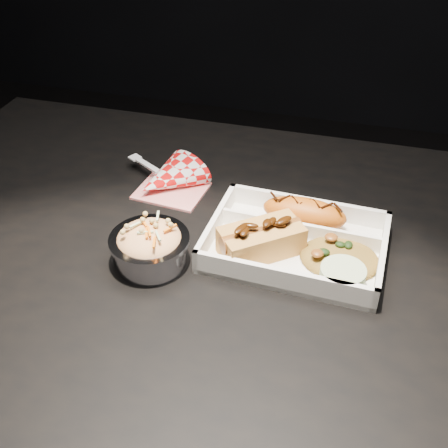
{
  "coord_description": "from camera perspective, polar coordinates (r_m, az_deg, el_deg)",
  "views": [
    {
      "loc": [
        0.15,
        -0.6,
        1.27
      ],
      "look_at": [
        -0.01,
        -0.0,
        0.81
      ],
      "focal_mm": 45.0,
      "sensor_mm": 36.0,
      "label": 1
    }
  ],
  "objects": [
    {
      "name": "dining_table",
      "position": [
        0.87,
        0.87,
        -7.85
      ],
      "size": [
        1.2,
        0.8,
        0.75
      ],
      "color": "black",
      "rests_on": "ground"
    },
    {
      "name": "food_tray",
      "position": [
        0.82,
        7.28,
        -2.15
      ],
      "size": [
        0.26,
        0.19,
        0.04
      ],
      "rotation": [
        0.0,
        0.0,
        -0.05
      ],
      "color": "white",
      "rests_on": "dining_table"
    },
    {
      "name": "fried_pastry",
      "position": [
        0.85,
        8.16,
        1.13
      ],
      "size": [
        0.13,
        0.06,
        0.05
      ],
      "primitive_type": "ellipsoid",
      "rotation": [
        0.0,
        0.0,
        -0.05
      ],
      "color": "#C35C13",
      "rests_on": "food_tray"
    },
    {
      "name": "hotdog",
      "position": [
        0.79,
        3.81,
        -1.41
      ],
      "size": [
        0.13,
        0.12,
        0.06
      ],
      "rotation": [
        0.0,
        0.0,
        0.67
      ],
      "color": "#C28942",
      "rests_on": "food_tray"
    },
    {
      "name": "fried_rice_mound",
      "position": [
        0.8,
        11.74,
        -2.82
      ],
      "size": [
        0.12,
        0.1,
        0.03
      ],
      "primitive_type": "ellipsoid",
      "rotation": [
        0.0,
        0.0,
        -0.05
      ],
      "color": "olive",
      "rests_on": "food_tray"
    },
    {
      "name": "cupcake_liner",
      "position": [
        0.76,
        11.92,
        -5.33
      ],
      "size": [
        0.06,
        0.06,
        0.03
      ],
      "primitive_type": "cylinder",
      "color": "#B5C897",
      "rests_on": "food_tray"
    },
    {
      "name": "foil_coleslaw_cup",
      "position": [
        0.78,
        -7.56,
        -2.1
      ],
      "size": [
        0.11,
        0.11,
        0.07
      ],
      "color": "silver",
      "rests_on": "dining_table"
    },
    {
      "name": "napkin_fork",
      "position": [
        0.95,
        -5.77,
        4.54
      ],
      "size": [
        0.16,
        0.15,
        0.1
      ],
      "rotation": [
        0.0,
        0.0,
        -0.54
      ],
      "color": "red",
      "rests_on": "dining_table"
    }
  ]
}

